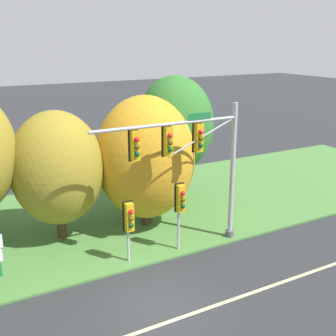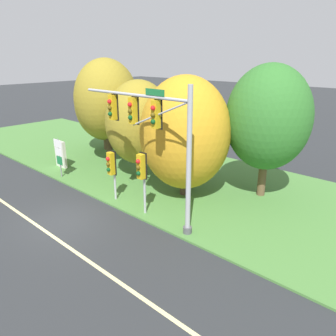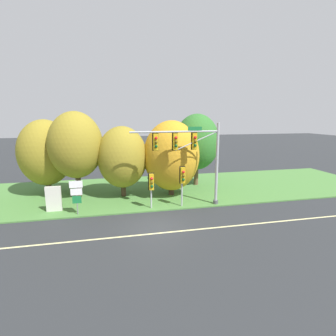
{
  "view_description": "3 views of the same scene",
  "coord_description": "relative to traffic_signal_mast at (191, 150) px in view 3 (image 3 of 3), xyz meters",
  "views": [
    {
      "loc": [
        -6.04,
        -11.97,
        9.33
      ],
      "look_at": [
        2.51,
        3.84,
        3.78
      ],
      "focal_mm": 45.0,
      "sensor_mm": 36.0,
      "label": 1
    },
    {
      "loc": [
        13.57,
        -7.18,
        7.7
      ],
      "look_at": [
        4.04,
        3.23,
        2.8
      ],
      "focal_mm": 35.0,
      "sensor_mm": 36.0,
      "label": 2
    },
    {
      "loc": [
        -2.77,
        -16.02,
        7.1
      ],
      "look_at": [
        1.79,
        4.32,
        2.96
      ],
      "focal_mm": 28.0,
      "sensor_mm": 36.0,
      "label": 3
    }
  ],
  "objects": [
    {
      "name": "tree_nearest_road",
      "position": [
        -11.7,
        6.16,
        -0.68
      ],
      "size": [
        4.73,
        4.73,
        6.74
      ],
      "color": "brown",
      "rests_on": "grass_verge"
    },
    {
      "name": "grass_verge",
      "position": [
        -3.29,
        5.27,
        -4.5
      ],
      "size": [
        48.0,
        11.5,
        0.1
      ],
      "primitive_type": "cube",
      "color": "#477A38",
      "rests_on": "ground"
    },
    {
      "name": "ground_plane",
      "position": [
        -3.29,
        -2.98,
        -4.55
      ],
      "size": [
        160.0,
        160.0,
        0.0
      ],
      "primitive_type": "plane",
      "color": "#282B2D"
    },
    {
      "name": "tree_mid_verge",
      "position": [
        -0.75,
        3.28,
        -0.89
      ],
      "size": [
        4.94,
        4.94,
        6.66
      ],
      "color": "#423021",
      "rests_on": "grass_verge"
    },
    {
      "name": "pedestrian_signal_near_kerb",
      "position": [
        -0.66,
        -0.08,
        -2.11
      ],
      "size": [
        0.46,
        0.55,
        3.21
      ],
      "color": "#9EA0A5",
      "rests_on": "grass_verge"
    },
    {
      "name": "route_sign_post",
      "position": [
        -8.52,
        -0.02,
        -2.85
      ],
      "size": [
        0.92,
        0.08,
        2.55
      ],
      "color": "slate",
      "rests_on": "grass_verge"
    },
    {
      "name": "tree_tall_centre",
      "position": [
        2.56,
        6.16,
        -0.03
      ],
      "size": [
        4.5,
        4.5,
        7.25
      ],
      "color": "brown",
      "rests_on": "grass_verge"
    },
    {
      "name": "traffic_signal_mast",
      "position": [
        0.0,
        0.0,
        0.0
      ],
      "size": [
        7.0,
        0.49,
        6.52
      ],
      "color": "#9EA0A5",
      "rests_on": "grass_verge"
    },
    {
      "name": "tree_behind_signpost",
      "position": [
        -5.01,
        3.82,
        -0.95
      ],
      "size": [
        4.29,
        4.29,
        6.18
      ],
      "color": "#423021",
      "rests_on": "grass_verge"
    },
    {
      "name": "tree_left_of_mast",
      "position": [
        -8.86,
        4.27,
        0.13
      ],
      "size": [
        4.53,
        4.53,
        7.43
      ],
      "color": "#423021",
      "rests_on": "grass_verge"
    },
    {
      "name": "pedestrian_signal_further_along",
      "position": [
        -3.09,
        -0.01,
        -2.46
      ],
      "size": [
        0.46,
        0.55,
        2.8
      ],
      "color": "#9EA0A5",
      "rests_on": "grass_verge"
    },
    {
      "name": "lane_stripe",
      "position": [
        -3.29,
        -4.18,
        -4.54
      ],
      "size": [
        36.0,
        0.16,
        0.01
      ],
      "primitive_type": "cube",
      "color": "beige",
      "rests_on": "ground"
    },
    {
      "name": "info_kiosk",
      "position": [
        -10.29,
        1.07,
        -3.5
      ],
      "size": [
        1.1,
        0.24,
        1.9
      ],
      "color": "beige",
      "rests_on": "grass_verge"
    }
  ]
}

